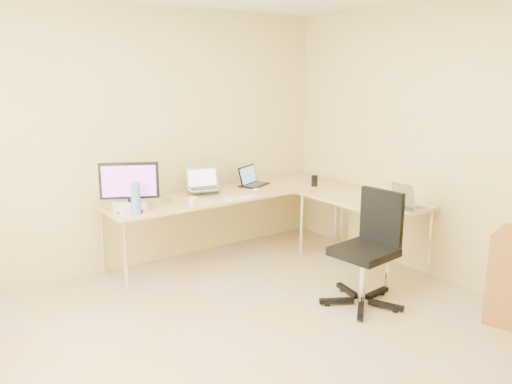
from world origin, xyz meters
TOP-DOWN VIEW (x-y plane):
  - floor at (0.00, 0.00)m, footprint 4.50×4.50m
  - wall_back at (0.00, 2.25)m, footprint 4.50×0.00m
  - wall_right at (2.10, 0.00)m, footprint 0.00×4.50m
  - desk_main at (0.72, 1.85)m, footprint 2.65×0.70m
  - desk_return at (1.70, 0.85)m, footprint 0.70×1.30m
  - monitor at (-0.40, 1.73)m, footprint 0.55×0.39m
  - book_stack at (0.57, 2.05)m, footprint 0.25×0.31m
  - laptop_center at (0.48, 1.93)m, footprint 0.39×0.34m
  - laptop_black at (1.15, 1.97)m, footprint 0.42×0.38m
  - keyboard at (0.67, 1.55)m, footprint 0.38×0.16m
  - mouse at (0.98, 1.71)m, footprint 0.12×0.09m
  - mug at (0.14, 1.55)m, footprint 0.10×0.10m
  - cd_stack at (0.02, 1.87)m, footprint 0.13×0.13m
  - water_bottle at (-0.40, 1.60)m, footprint 0.10×0.10m
  - papers at (-0.40, 1.91)m, footprint 0.20×0.27m
  - white_box at (-0.40, 1.74)m, footprint 0.26×0.20m
  - desk_fan at (-0.40, 2.05)m, footprint 0.25×0.25m
  - black_cup at (1.66, 1.55)m, footprint 0.09×0.09m
  - laptop_return at (1.75, 0.32)m, footprint 0.31×0.25m
  - office_chair at (1.04, 0.21)m, footprint 0.66×0.66m

SIDE VIEW (x-z plane):
  - floor at x=0.00m, z-range 0.00..0.00m
  - desk_main at x=0.72m, z-range 0.00..0.73m
  - desk_return at x=1.70m, z-range 0.00..0.73m
  - office_chair at x=1.04m, z-range 0.00..1.00m
  - papers at x=-0.40m, z-range 0.73..0.74m
  - keyboard at x=0.67m, z-range 0.73..0.75m
  - cd_stack at x=0.02m, z-range 0.73..0.76m
  - mouse at x=0.98m, z-range 0.73..0.77m
  - book_stack at x=0.57m, z-range 0.73..0.78m
  - mug at x=0.14m, z-range 0.73..0.82m
  - white_box at x=-0.40m, z-range 0.73..0.82m
  - black_cup at x=1.66m, z-range 0.73..0.85m
  - laptop_return at x=1.75m, z-range 0.73..0.93m
  - laptop_black at x=1.15m, z-range 0.73..0.95m
  - water_bottle at x=-0.40m, z-range 0.73..1.02m
  - laptop_center at x=0.48m, z-range 0.78..0.99m
  - desk_fan at x=-0.40m, z-range 0.73..1.04m
  - monitor at x=-0.40m, z-range 0.73..1.18m
  - wall_back at x=0.00m, z-range -0.95..3.55m
  - wall_right at x=2.10m, z-range -0.95..3.55m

